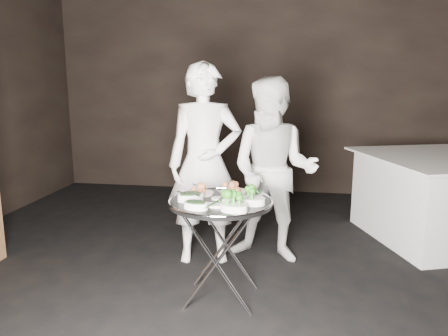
# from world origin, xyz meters

# --- Properties ---
(floor) EXTENTS (6.00, 7.00, 0.05)m
(floor) POSITION_xyz_m (0.00, 0.00, -0.03)
(floor) COLOR black
(floor) RESTS_ON ground
(wall_back) EXTENTS (6.00, 0.05, 3.00)m
(wall_back) POSITION_xyz_m (0.00, 3.52, 1.50)
(wall_back) COLOR black
(wall_back) RESTS_ON floor
(tray_stand) EXTENTS (0.50, 0.42, 0.73)m
(tray_stand) POSITION_xyz_m (-0.14, 0.26, 0.41)
(tray_stand) COLOR silver
(tray_stand) RESTS_ON floor
(serving_tray) EXTENTS (0.74, 0.74, 0.04)m
(serving_tray) POSITION_xyz_m (-0.14, 0.26, 0.74)
(serving_tray) COLOR black
(serving_tray) RESTS_ON tray_stand
(potato_plate_a) EXTENTS (0.18, 0.18, 0.07)m
(potato_plate_a) POSITION_xyz_m (-0.31, 0.40, 0.78)
(potato_plate_a) COLOR beige
(potato_plate_a) RESTS_ON serving_tray
(potato_plate_b) EXTENTS (0.20, 0.20, 0.07)m
(potato_plate_b) POSITION_xyz_m (-0.08, 0.48, 0.78)
(potato_plate_b) COLOR beige
(potato_plate_b) RESTS_ON serving_tray
(greens_bowl) EXTENTS (0.11, 0.11, 0.07)m
(greens_bowl) POSITION_xyz_m (0.10, 0.38, 0.78)
(greens_bowl) COLOR white
(greens_bowl) RESTS_ON serving_tray
(asparagus_plate_a) EXTENTS (0.16, 0.09, 0.03)m
(asparagus_plate_a) POSITION_xyz_m (-0.13, 0.28, 0.76)
(asparagus_plate_a) COLOR white
(asparagus_plate_a) RESTS_ON serving_tray
(asparagus_plate_b) EXTENTS (0.18, 0.13, 0.03)m
(asparagus_plate_b) POSITION_xyz_m (-0.16, 0.11, 0.76)
(asparagus_plate_b) COLOR white
(asparagus_plate_b) RESTS_ON serving_tray
(spinach_bowl_a) EXTENTS (0.22, 0.19, 0.08)m
(spinach_bowl_a) POSITION_xyz_m (-0.34, 0.22, 0.78)
(spinach_bowl_a) COLOR white
(spinach_bowl_a) RESTS_ON serving_tray
(spinach_bowl_b) EXTENTS (0.19, 0.15, 0.07)m
(spinach_bowl_b) POSITION_xyz_m (-0.27, 0.03, 0.78)
(spinach_bowl_b) COLOR white
(spinach_bowl_b) RESTS_ON serving_tray
(broccoli_bowl_a) EXTENTS (0.19, 0.14, 0.08)m
(broccoli_bowl_a) POSITION_xyz_m (0.09, 0.20, 0.78)
(broccoli_bowl_a) COLOR white
(broccoli_bowl_a) RESTS_ON serving_tray
(broccoli_bowl_b) EXTENTS (0.21, 0.18, 0.08)m
(broccoli_bowl_b) POSITION_xyz_m (-0.01, 0.03, 0.78)
(broccoli_bowl_b) COLOR white
(broccoli_bowl_b) RESTS_ON serving_tray
(serving_utensils) EXTENTS (0.59, 0.46, 0.01)m
(serving_utensils) POSITION_xyz_m (-0.12, 0.32, 0.80)
(serving_utensils) COLOR silver
(serving_utensils) RESTS_ON serving_tray
(waiter_left) EXTENTS (0.70, 0.54, 1.73)m
(waiter_left) POSITION_xyz_m (-0.40, 0.97, 0.87)
(waiter_left) COLOR white
(waiter_left) RESTS_ON floor
(waiter_right) EXTENTS (0.87, 0.73, 1.60)m
(waiter_right) POSITION_xyz_m (0.19, 1.06, 0.80)
(waiter_right) COLOR white
(waiter_right) RESTS_ON floor
(dining_table) EXTENTS (1.48, 1.48, 0.84)m
(dining_table) POSITION_xyz_m (1.85, 1.84, 0.42)
(dining_table) COLOR silver
(dining_table) RESTS_ON floor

